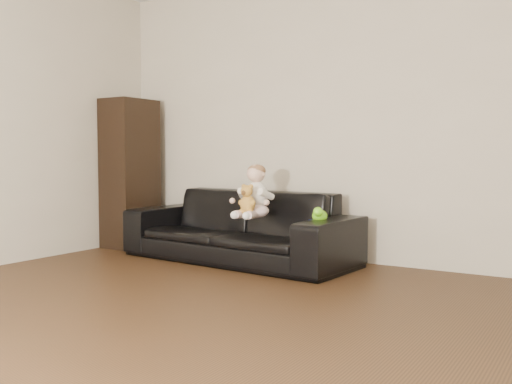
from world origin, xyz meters
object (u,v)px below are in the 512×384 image
Objects in this scene: cabinet at (130,173)px; toy_rattle at (319,218)px; sofa at (238,226)px; toy_green at (320,216)px; teddy_bear at (247,199)px; baby at (255,194)px; toy_blue_disc at (315,221)px.

cabinet is 2.26m from toy_rattle.
sofa reaches higher than toy_green.
toy_green is (0.59, 0.15, -0.12)m from teddy_bear.
baby is 1.89× the size of teddy_bear.
sofa is 19.19× the size of toy_blue_disc.
toy_blue_disc is (0.55, 0.14, -0.16)m from teddy_bear.
teddy_bear is at bearing -39.49° from sofa.
baby is 0.60m from toy_blue_disc.
sofa is 0.41m from baby.
sofa is at bearing 174.32° from toy_rattle.
baby is (0.25, -0.11, 0.30)m from sofa.
toy_blue_disc is at bearing -115.60° from toy_rattle.
cabinet is (-1.40, 0.10, 0.44)m from sofa.
toy_rattle is at bearing -4.57° from cabinet.
teddy_bear is 0.59m from toy_blue_disc.
toy_green is (0.85, -0.10, 0.15)m from sofa.
teddy_bear reaches higher than sofa.
cabinet is 10.59× the size of toy_green.
cabinet is at bearing 174.45° from toy_blue_disc.
sofa reaches higher than toy_rattle.
cabinet is 6.28× the size of teddy_bear.
toy_green is 0.03m from toy_rattle.
teddy_bear is (0.26, -0.25, 0.27)m from sofa.
toy_green is (2.25, -0.20, -0.30)m from cabinet.
cabinet is 13.61× the size of toy_blue_disc.
teddy_bear is at bearing -165.74° from toy_green.
toy_green is at bearing -6.42° from baby.
cabinet is at bearing 175.32° from toy_rattle.
cabinet is 1.67m from baby.
cabinet is 2.28m from toy_green.
baby reaches higher than toy_rattle.
sofa is 1.47m from cabinet.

